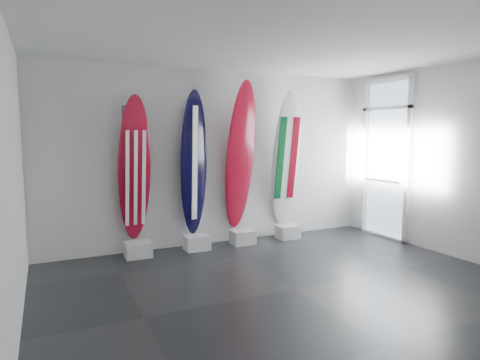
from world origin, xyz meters
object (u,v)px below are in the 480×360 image
surfboard_swiss (240,156)px  surfboard_italy (286,159)px  surfboard_usa (135,169)px  surfboard_navy (194,163)px

surfboard_swiss → surfboard_italy: 0.92m
surfboard_swiss → surfboard_usa: bearing=168.9°
surfboard_usa → surfboard_navy: size_ratio=0.96×
surfboard_usa → surfboard_navy: surfboard_navy is taller
surfboard_navy → surfboard_swiss: (0.85, 0.00, 0.09)m
surfboard_usa → surfboard_swiss: size_ratio=0.88×
surfboard_swiss → surfboard_italy: size_ratio=1.05×
surfboard_navy → surfboard_swiss: surfboard_swiss is taller
surfboard_usa → surfboard_italy: surfboard_italy is taller
surfboard_italy → surfboard_navy: bearing=-178.1°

